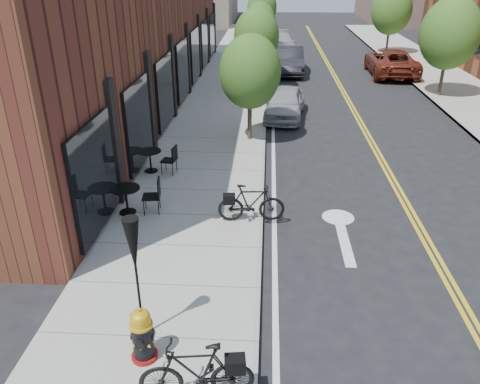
{
  "coord_description": "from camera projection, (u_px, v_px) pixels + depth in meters",
  "views": [
    {
      "loc": [
        0.04,
        -7.71,
        6.11
      ],
      "look_at": [
        -0.58,
        2.63,
        1.0
      ],
      "focal_mm": 35.0,
      "sensor_mm": 36.0,
      "label": 1
    }
  ],
  "objects": [
    {
      "name": "bicycle_right",
      "position": [
        251.0,
        203.0,
        11.82
      ],
      "size": [
        1.73,
        0.62,
        1.02
      ],
      "primitive_type": "imported",
      "rotation": [
        0.0,
        0.0,
        1.65
      ],
      "color": "black",
      "rests_on": "sidewalk_near"
    },
    {
      "name": "tree_far_c",
      "position": [
        392.0,
        10.0,
        32.86
      ],
      "size": [
        2.8,
        2.8,
        4.62
      ],
      "color": "#382B1E",
      "rests_on": "sidewalk_far"
    },
    {
      "name": "parked_car_far",
      "position": [
        391.0,
        62.0,
        27.71
      ],
      "size": [
        2.72,
        5.59,
        1.53
      ],
      "primitive_type": "imported",
      "rotation": [
        0.0,
        0.0,
        3.11
      ],
      "color": "maroon",
      "rests_on": "ground"
    },
    {
      "name": "tree_near_b",
      "position": [
        256.0,
        36.0,
        23.65
      ],
      "size": [
        2.3,
        2.3,
        3.98
      ],
      "color": "#382B1E",
      "rests_on": "sidewalk_near"
    },
    {
      "name": "bistro_set_b",
      "position": [
        126.0,
        197.0,
        12.22
      ],
      "size": [
        1.79,
        0.85,
        0.95
      ],
      "rotation": [
        0.0,
        0.0,
        0.13
      ],
      "color": "black",
      "rests_on": "sidewalk_near"
    },
    {
      "name": "building_near",
      "position": [
        123.0,
        27.0,
        20.94
      ],
      "size": [
        5.0,
        28.0,
        7.0
      ],
      "primitive_type": "cube",
      "color": "#4E2019",
      "rests_on": "ground"
    },
    {
      "name": "patio_umbrella",
      "position": [
        134.0,
        254.0,
        7.62
      ],
      "size": [
        0.38,
        0.38,
        2.38
      ],
      "color": "black",
      "rests_on": "sidewalk_near"
    },
    {
      "name": "tree_near_c",
      "position": [
        260.0,
        22.0,
        30.9
      ],
      "size": [
        2.1,
        2.1,
        3.67
      ],
      "color": "#382B1E",
      "rests_on": "sidewalk_near"
    },
    {
      "name": "parked_car_b",
      "position": [
        289.0,
        60.0,
        28.22
      ],
      "size": [
        1.66,
        4.7,
        1.55
      ],
      "primitive_type": "imported",
      "rotation": [
        0.0,
        0.0,
        -0.0
      ],
      "color": "black",
      "rests_on": "ground"
    },
    {
      "name": "parked_car_a",
      "position": [
        285.0,
        103.0,
        20.11
      ],
      "size": [
        2.01,
        4.02,
        1.32
      ],
      "primitive_type": "imported",
      "rotation": [
        0.0,
        0.0,
        -0.12
      ],
      "color": "#A5A8AD",
      "rests_on": "ground"
    },
    {
      "name": "bicycle_left",
      "position": [
        196.0,
        372.0,
        6.93
      ],
      "size": [
        1.78,
        0.7,
        1.04
      ],
      "primitive_type": "imported",
      "rotation": [
        0.0,
        0.0,
        -1.45
      ],
      "color": "black",
      "rests_on": "sidewalk_near"
    },
    {
      "name": "ground",
      "position": [
        261.0,
        293.0,
        9.6
      ],
      "size": [
        120.0,
        120.0,
        0.0
      ],
      "primitive_type": "plane",
      "color": "black",
      "rests_on": "ground"
    },
    {
      "name": "bistro_set_c",
      "position": [
        150.0,
        158.0,
        14.68
      ],
      "size": [
        1.72,
        0.84,
        0.91
      ],
      "rotation": [
        0.0,
        0.0,
        -0.17
      ],
      "color": "black",
      "rests_on": "sidewalk_near"
    },
    {
      "name": "tree_far_b",
      "position": [
        450.0,
        34.0,
        22.12
      ],
      "size": [
        2.8,
        2.8,
        4.62
      ],
      "color": "#382B1E",
      "rests_on": "sidewalk_far"
    },
    {
      "name": "tree_near_d",
      "position": [
        262.0,
        7.0,
        37.95
      ],
      "size": [
        2.4,
        2.4,
        4.11
      ],
      "color": "#382B1E",
      "rests_on": "sidewalk_near"
    },
    {
      "name": "tree_near_a",
      "position": [
        250.0,
        72.0,
        16.54
      ],
      "size": [
        2.2,
        2.2,
        3.81
      ],
      "color": "#382B1E",
      "rests_on": "sidewalk_near"
    },
    {
      "name": "sidewalk_near",
      "position": [
        216.0,
        131.0,
        18.64
      ],
      "size": [
        4.0,
        70.0,
        0.12
      ],
      "primitive_type": "cube",
      "color": "#9E9B93",
      "rests_on": "ground"
    },
    {
      "name": "parked_car_c",
      "position": [
        279.0,
        44.0,
        33.9
      ],
      "size": [
        2.63,
        5.46,
        1.53
      ],
      "primitive_type": "imported",
      "rotation": [
        0.0,
        0.0,
        0.09
      ],
      "color": "#A4A3A8",
      "rests_on": "ground"
    },
    {
      "name": "fire_hydrant",
      "position": [
        142.0,
        335.0,
        7.67
      ],
      "size": [
        0.46,
        0.46,
        1.02
      ],
      "rotation": [
        0.0,
        0.0,
        0.05
      ],
      "color": "maroon",
      "rests_on": "sidewalk_near"
    }
  ]
}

